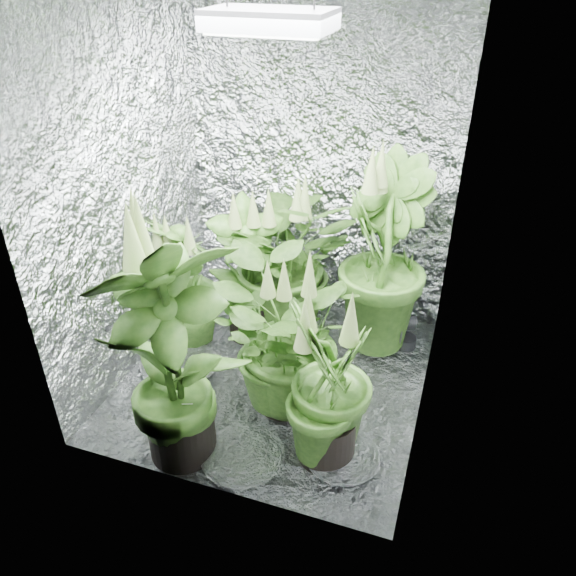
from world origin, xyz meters
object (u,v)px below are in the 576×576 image
Objects in this scene: plant_a at (286,259)px; plant_g at (329,388)px; plant_c at (380,258)px; plant_d at (183,285)px; plant_b at (249,274)px; circulation_fan at (403,328)px; plant_f at (171,351)px; grow_lamp at (270,21)px; plant_e at (283,342)px.

plant_g is (0.54, -0.97, -0.05)m from plant_a.
plant_a is 0.88× the size of plant_c.
plant_a is 1.24× the size of plant_d.
plant_a is 1.11m from plant_g.
plant_b is 0.97m from circulation_fan.
plant_g is (0.66, 0.19, -0.18)m from plant_f.
plant_a is at bearing 102.63° from grow_lamp.
plant_a is at bearing 107.84° from plant_e.
plant_g reaches higher than plant_e.
plant_e is (0.12, -0.20, -1.41)m from grow_lamp.
plant_c is at bearing 59.66° from plant_f.
plant_f is at bearing -64.24° from plant_d.
plant_g is 2.98× the size of circulation_fan.
plant_b is 0.74× the size of plant_f.
plant_e is (0.74, -0.36, 0.03)m from plant_d.
plant_c is 1.31× the size of plant_g.
plant_a is 1.18m from plant_f.
plant_d is at bearing -151.41° from plant_b.
grow_lamp is 0.58× the size of plant_d.
grow_lamp is 0.52× the size of plant_b.
plant_e reaches higher than plant_d.
plant_d is 1.20m from plant_g.
plant_c is at bearing 161.97° from circulation_fan.
plant_a is 0.25m from plant_b.
circulation_fan is (0.91, 0.17, -0.30)m from plant_b.
plant_d is at bearing 149.77° from plant_g.
plant_c reaches higher than plant_e.
plant_a is at bearing 84.10° from plant_f.
circulation_fan is at bearing -4.50° from plant_c.
plant_b is at bearing 126.18° from plant_e.
grow_lamp is 1.43m from plant_e.
plant_a reaches higher than plant_e.
circulation_fan is at bearing 10.52° from plant_b.
plant_g is 1.02m from circulation_fan.
plant_c is 0.47m from circulation_fan.
circulation_fan is (0.51, 0.71, -0.29)m from plant_e.
plant_a is 1.15× the size of plant_g.
plant_c is at bearing 65.64° from plant_e.
plant_g is at bearing -47.07° from grow_lamp.
grow_lamp reaches higher than plant_d.
grow_lamp is at bearing 132.93° from plant_g.
plant_b is at bearing 28.59° from plant_d.
grow_lamp is 0.54× the size of plant_g.
plant_a is 0.83× the size of plant_f.
plant_c is at bearing 0.18° from plant_a.
plant_b is at bearing 129.45° from grow_lamp.
plant_a is 0.81m from circulation_fan.
plant_c is at bearing 88.46° from plant_g.
plant_b is 0.67m from plant_e.
plant_e is 0.92m from circulation_fan.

